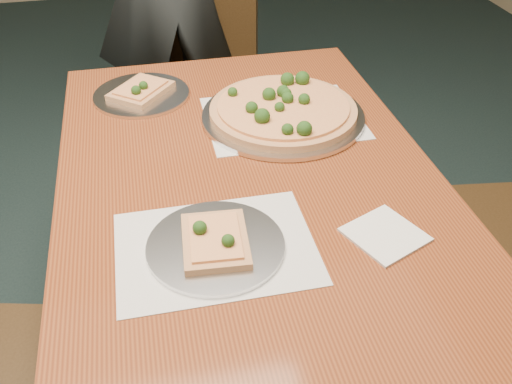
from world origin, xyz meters
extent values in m
cube|color=#632A13|center=(0.40, 0.14, 0.73)|extent=(0.90, 1.50, 0.04)
cylinder|color=black|center=(0.01, 0.83, 0.35)|extent=(0.07, 0.07, 0.70)
cylinder|color=black|center=(0.79, 0.83, 0.35)|extent=(0.07, 0.07, 0.70)
cube|color=black|center=(0.39, 1.23, 0.45)|extent=(0.55, 0.55, 0.04)
cylinder|color=black|center=(0.16, 1.14, 0.21)|extent=(0.04, 0.04, 0.43)
cylinder|color=black|center=(0.30, 1.47, 0.21)|extent=(0.04, 0.04, 0.43)
cylinder|color=black|center=(0.49, 1.00, 0.21)|extent=(0.04, 0.04, 0.43)
cylinder|color=black|center=(0.63, 1.33, 0.21)|extent=(0.04, 0.04, 0.43)
cube|color=black|center=(0.47, 1.41, 0.69)|extent=(0.40, 0.20, 0.44)
cylinder|color=black|center=(-0.11, 0.13, 0.21)|extent=(0.04, 0.04, 0.43)
cylinder|color=black|center=(1.05, 0.38, 0.21)|extent=(0.04, 0.04, 0.43)
cylinder|color=black|center=(1.01, 0.03, 0.21)|extent=(0.04, 0.04, 0.43)
cube|color=white|center=(0.54, 0.46, 0.75)|extent=(0.42, 0.32, 0.00)
cube|color=white|center=(0.28, -0.03, 0.75)|extent=(0.40, 0.30, 0.00)
cylinder|color=silver|center=(0.54, 0.46, 0.76)|extent=(0.45, 0.45, 0.01)
cylinder|color=#B47245|center=(0.54, 0.46, 0.77)|extent=(0.40, 0.40, 0.02)
cylinder|color=#FFD985|center=(0.54, 0.46, 0.79)|extent=(0.36, 0.36, 0.01)
sphere|color=#1A3A12|center=(0.56, 0.51, 0.80)|extent=(0.04, 0.04, 0.04)
sphere|color=#1A3A12|center=(0.52, 0.31, 0.80)|extent=(0.03, 0.03, 0.03)
sphere|color=#1A3A12|center=(0.60, 0.46, 0.80)|extent=(0.03, 0.03, 0.03)
sphere|color=#1A3A12|center=(0.47, 0.39, 0.80)|extent=(0.04, 0.04, 0.04)
sphere|color=#1A3A12|center=(0.56, 0.30, 0.80)|extent=(0.04, 0.04, 0.04)
sphere|color=#1A3A12|center=(0.53, 0.43, 0.80)|extent=(0.03, 0.03, 0.03)
sphere|color=#1A3A12|center=(0.42, 0.54, 0.80)|extent=(0.03, 0.03, 0.03)
sphere|color=#1A3A12|center=(0.51, 0.50, 0.80)|extent=(0.04, 0.04, 0.04)
sphere|color=#1A3A12|center=(0.45, 0.44, 0.80)|extent=(0.03, 0.03, 0.03)
sphere|color=#1A3A12|center=(0.56, 0.50, 0.80)|extent=(0.03, 0.03, 0.03)
sphere|color=#1A3A12|center=(0.59, 0.58, 0.80)|extent=(0.04, 0.04, 0.04)
sphere|color=#1A3A12|center=(0.56, 0.47, 0.80)|extent=(0.03, 0.03, 0.03)
sphere|color=#1A3A12|center=(0.63, 0.58, 0.80)|extent=(0.04, 0.04, 0.04)
cylinder|color=silver|center=(0.28, -0.03, 0.76)|extent=(0.28, 0.28, 0.01)
cube|color=#B47245|center=(0.28, -0.03, 0.77)|extent=(0.14, 0.18, 0.02)
cube|color=#FFD985|center=(0.28, -0.03, 0.78)|extent=(0.11, 0.15, 0.01)
sphere|color=#1A3A12|center=(0.30, -0.06, 0.79)|extent=(0.03, 0.03, 0.03)
sphere|color=#1A3A12|center=(0.25, -0.01, 0.79)|extent=(0.03, 0.03, 0.03)
cylinder|color=silver|center=(0.17, 0.67, 0.76)|extent=(0.28, 0.28, 0.01)
cube|color=#B47245|center=(0.17, 0.67, 0.77)|extent=(0.21, 0.21, 0.02)
cube|color=#FFD985|center=(0.17, 0.67, 0.78)|extent=(0.17, 0.17, 0.01)
sphere|color=#1A3A12|center=(0.18, 0.66, 0.79)|extent=(0.03, 0.03, 0.03)
sphere|color=#1A3A12|center=(0.16, 0.63, 0.79)|extent=(0.03, 0.03, 0.03)
cube|color=white|center=(0.63, -0.06, 0.75)|extent=(0.18, 0.18, 0.01)
camera|label=1|loc=(0.18, -0.88, 1.54)|focal=40.00mm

